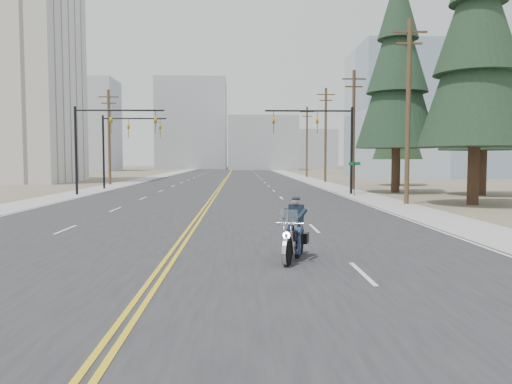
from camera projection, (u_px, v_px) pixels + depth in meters
The scene contains 25 objects.
ground_plane at pixel (119, 333), 8.15m from camera, with size 400.00×400.00×0.00m, color #776D56.
road at pixel (227, 177), 77.96m from camera, with size 20.00×200.00×0.01m, color #303033.
sidewalk_left at pixel (153, 177), 77.58m from camera, with size 3.00×200.00×0.01m, color #A5A5A0.
sidewalk_right at pixel (300, 177), 78.33m from camera, with size 3.00×200.00×0.01m, color #A5A5A0.
traffic_mast_left at pixel (101, 133), 39.44m from camera, with size 7.10×0.26×7.00m.
traffic_mast_right at pixel (327, 133), 40.03m from camera, with size 7.10×0.26×7.00m.
traffic_mast_far at pixel (121, 138), 47.41m from camera, with size 6.10×0.26×7.00m.
street_sign at pixel (355, 173), 38.30m from camera, with size 0.90×0.06×2.62m.
utility_pole_b at pixel (408, 109), 31.10m from camera, with size 2.20×0.30×11.50m.
utility_pole_c at pixel (353, 128), 46.07m from camera, with size 2.20×0.30×11.00m.
utility_pole_d at pixel (326, 133), 61.01m from camera, with size 2.20×0.30×11.50m.
utility_pole_e at pixel (307, 141), 77.98m from camera, with size 2.20×0.30×11.00m.
utility_pole_left at pixel (109, 135), 55.25m from camera, with size 2.20×0.30×10.50m.
glass_building at pixel (430, 114), 78.34m from camera, with size 24.00×16.00×20.00m, color #9EB5CC.
haze_bldg_a at pixel (87, 125), 120.97m from camera, with size 14.00×12.00×22.00m, color #B7BCC6.
haze_bldg_b at pixel (262, 143), 132.61m from camera, with size 18.00×14.00×14.00m, color #ADB2B7.
haze_bldg_c at pixel (399, 133), 118.56m from camera, with size 16.00×12.00×18.00m, color #B7BCC6.
haze_bldg_d at pixel (192, 125), 146.52m from camera, with size 20.00×15.00×26.00m, color #ADB2B7.
haze_bldg_e at pixel (312, 149), 158.16m from camera, with size 14.00×14.00×12.00m, color #B7BCC6.
haze_bldg_f at pixel (49, 140), 135.64m from camera, with size 12.00×12.00×16.00m, color #ADB2B7.
motorcyclist at pixel (294, 229), 13.97m from camera, with size 0.98×2.28×1.78m, color black, non-canonical shape.
conifer_near at pixel (477, 35), 30.38m from camera, with size 6.82×6.82×18.06m.
conifer_mid at pixel (485, 65), 38.74m from camera, with size 6.66×6.66×17.75m.
conifer_tall at pixel (397, 64), 41.73m from camera, with size 6.78×6.78×18.85m.
conifer_far at pixel (398, 110), 53.63m from camera, with size 5.27×5.27×14.12m.
Camera 1 is at (1.98, -8.04, 2.85)m, focal length 35.00 mm.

